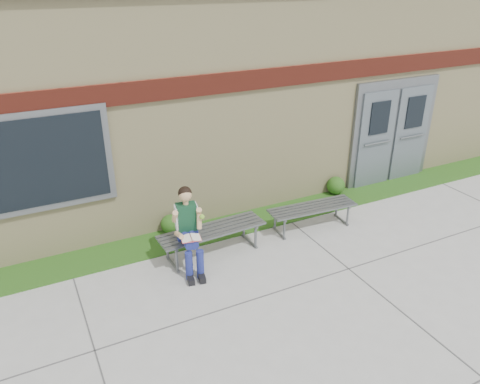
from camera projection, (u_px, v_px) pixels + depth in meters
ground at (315, 305)px, 6.69m from camera, size 80.00×80.00×0.00m
grass_strip at (235, 225)px, 8.79m from camera, size 16.00×0.80×0.02m
school_building at (170, 79)px, 10.63m from camera, size 16.20×6.22×4.20m
bench_left at (212, 235)px, 7.76m from camera, size 1.83×0.60×0.47m
bench_right at (312, 211)px, 8.58m from camera, size 1.69×0.58×0.43m
girl at (189, 228)px, 7.26m from camera, size 0.49×0.84×1.36m
shrub_mid at (170, 224)px, 8.44m from camera, size 0.35×0.35×0.35m
shrub_east at (336, 185)px, 9.92m from camera, size 0.38×0.38×0.38m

